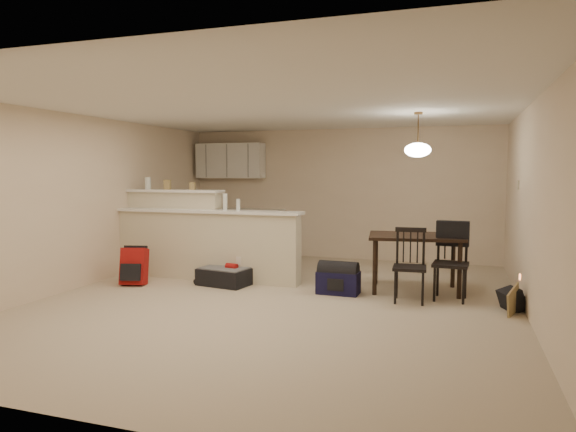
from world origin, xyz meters
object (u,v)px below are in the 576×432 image
at_px(black_daypack, 511,300).
at_px(suitcase, 224,277).
at_px(dining_chair_far, 451,262).
at_px(dining_chair_near, 410,266).
at_px(navy_duffel, 338,283).
at_px(dining_table, 416,242).
at_px(pendant_lamp, 418,149).
at_px(red_backpack, 134,266).

bearing_deg(black_daypack, suitcase, 65.90).
bearing_deg(dining_chair_far, suitcase, -173.45).
bearing_deg(dining_chair_far, dining_chair_near, -146.92).
relative_size(dining_chair_far, navy_duffel, 1.77).
height_order(dining_table, suitcase, dining_table).
distance_m(dining_chair_far, navy_duffel, 1.51).
bearing_deg(pendant_lamp, dining_table, -135.00).
distance_m(dining_chair_near, suitcase, 2.73).
xyz_separation_m(dining_table, dining_chair_far, (0.48, -0.38, -0.20)).
height_order(pendant_lamp, suitcase, pendant_lamp).
relative_size(dining_chair_near, dining_chair_far, 0.95).
bearing_deg(navy_duffel, dining_table, 28.18).
height_order(dining_chair_near, red_backpack, dining_chair_near).
relative_size(dining_table, dining_chair_near, 1.45).
height_order(pendant_lamp, red_backpack, pendant_lamp).
bearing_deg(pendant_lamp, dining_chair_near, -91.72).
bearing_deg(black_daypack, dining_chair_near, 67.84).
bearing_deg(pendant_lamp, navy_duffel, -153.25).
distance_m(dining_chair_far, suitcase, 3.22).
xyz_separation_m(pendant_lamp, dining_chair_near, (-0.02, -0.65, -1.51)).
height_order(dining_table, red_backpack, dining_table).
relative_size(dining_chair_near, black_daypack, 3.29).
relative_size(dining_chair_far, suitcase, 1.38).
relative_size(dining_table, navy_duffel, 2.42).
bearing_deg(dining_table, suitcase, -177.08).
distance_m(dining_chair_near, red_backpack, 4.00).
distance_m(pendant_lamp, black_daypack, 2.31).
distance_m(red_backpack, black_daypack, 5.21).
xyz_separation_m(dining_table, suitcase, (-2.72, -0.50, -0.58)).
distance_m(dining_table, pendant_lamp, 1.29).
xyz_separation_m(dining_chair_far, suitcase, (-3.20, -0.12, -0.38)).
relative_size(pendant_lamp, suitcase, 0.85).
bearing_deg(red_backpack, dining_chair_far, -8.13).
height_order(red_backpack, black_daypack, red_backpack).
bearing_deg(black_daypack, pendant_lamp, 39.34).
height_order(suitcase, red_backpack, red_backpack).
bearing_deg(suitcase, dining_table, 20.04).
xyz_separation_m(dining_chair_near, navy_duffel, (-0.97, 0.15, -0.32)).
relative_size(suitcase, black_daypack, 2.52).
bearing_deg(dining_chair_near, red_backpack, -179.82).
xyz_separation_m(pendant_lamp, navy_duffel, (-0.99, -0.50, -1.83)).
relative_size(suitcase, navy_duffel, 1.28).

